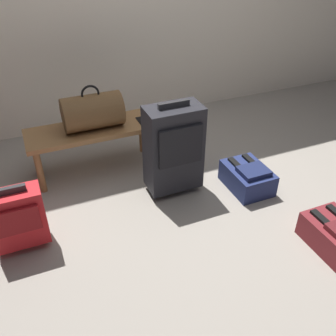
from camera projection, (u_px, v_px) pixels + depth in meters
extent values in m
plane|color=gray|center=(201.00, 204.00, 2.69)|extent=(6.60, 6.60, 0.00)
cube|color=olive|center=(92.00, 130.00, 2.86)|extent=(1.00, 0.36, 0.04)
cylinder|color=olive|center=(40.00, 172.00, 2.72)|extent=(0.05, 0.05, 0.35)
cylinder|color=olive|center=(153.00, 148.00, 3.00)|extent=(0.05, 0.05, 0.35)
cylinder|color=olive|center=(36.00, 154.00, 2.92)|extent=(0.05, 0.05, 0.35)
cylinder|color=olive|center=(142.00, 133.00, 3.20)|extent=(0.05, 0.05, 0.35)
cylinder|color=brown|center=(92.00, 112.00, 2.78)|extent=(0.44, 0.26, 0.26)
torus|color=black|center=(90.00, 94.00, 2.70)|extent=(0.14, 0.02, 0.14)
cube|color=black|center=(142.00, 121.00, 2.93)|extent=(0.07, 0.14, 0.01)
cube|color=black|center=(142.00, 120.00, 2.93)|extent=(0.06, 0.13, 0.00)
cube|color=black|center=(173.00, 148.00, 2.63)|extent=(0.39, 0.22, 0.63)
cube|color=black|center=(181.00, 147.00, 2.49)|extent=(0.31, 0.02, 0.28)
cube|color=#262628|center=(174.00, 104.00, 2.44)|extent=(0.22, 0.03, 0.04)
cylinder|color=black|center=(152.00, 185.00, 2.84)|extent=(0.02, 0.05, 0.05)
cylinder|color=black|center=(185.00, 177.00, 2.92)|extent=(0.02, 0.05, 0.05)
cube|color=red|center=(18.00, 218.00, 2.22)|extent=(0.32, 0.16, 0.37)
cube|color=maroon|center=(17.00, 222.00, 2.12)|extent=(0.26, 0.02, 0.17)
cube|color=#262628|center=(9.00, 190.00, 2.10)|extent=(0.18, 0.03, 0.04)
cylinder|color=black|center=(6.00, 242.00, 2.34)|extent=(0.02, 0.05, 0.05)
cylinder|color=black|center=(42.00, 232.00, 2.41)|extent=(0.02, 0.05, 0.05)
cube|color=maroon|center=(335.00, 236.00, 2.30)|extent=(0.28, 0.38, 0.17)
cube|color=black|center=(323.00, 220.00, 2.28)|extent=(0.04, 0.19, 0.02)
cube|color=navy|center=(247.00, 178.00, 2.81)|extent=(0.28, 0.38, 0.17)
cube|color=#182045|center=(254.00, 171.00, 2.70)|extent=(0.21, 0.17, 0.04)
cube|color=black|center=(237.00, 165.00, 2.79)|extent=(0.04, 0.19, 0.02)
cube|color=black|center=(251.00, 161.00, 2.83)|extent=(0.04, 0.19, 0.02)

